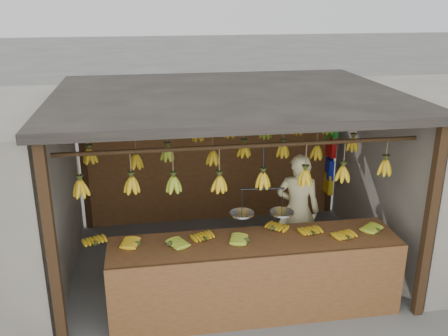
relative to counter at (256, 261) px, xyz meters
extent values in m
plane|color=#5B5B57|center=(-0.12, 1.22, -0.71)|extent=(80.00, 80.00, 0.00)
cube|color=black|center=(-2.12, -0.28, 0.44)|extent=(0.10, 0.10, 2.30)
cube|color=black|center=(1.88, -0.28, 0.44)|extent=(0.10, 0.10, 2.30)
cube|color=black|center=(-2.12, 2.72, 0.44)|extent=(0.10, 0.10, 2.30)
cube|color=black|center=(1.88, 2.72, 0.44)|extent=(0.10, 0.10, 2.30)
cube|color=black|center=(-0.12, 1.22, 1.64)|extent=(4.30, 3.30, 0.10)
cylinder|color=black|center=(-0.12, 0.22, 1.29)|extent=(4.00, 0.05, 0.05)
cylinder|color=black|center=(-0.12, 1.22, 1.29)|extent=(4.00, 0.05, 0.05)
cylinder|color=black|center=(-0.12, 2.22, 1.29)|extent=(4.00, 0.05, 0.05)
cube|color=brown|center=(-0.12, 2.72, 0.19)|extent=(4.00, 0.06, 1.80)
cube|color=brown|center=(0.01, 0.12, 0.15)|extent=(3.32, 0.74, 0.08)
cube|color=brown|center=(0.01, -0.25, -0.26)|extent=(3.32, 0.04, 0.90)
cube|color=black|center=(-1.55, -0.20, -0.30)|extent=(0.07, 0.07, 0.82)
cube|color=black|center=(1.57, -0.20, -0.30)|extent=(0.07, 0.07, 0.82)
cube|color=black|center=(-1.55, 0.44, -0.30)|extent=(0.07, 0.07, 0.82)
cube|color=black|center=(1.57, 0.44, -0.30)|extent=(0.07, 0.07, 0.82)
ellipsoid|color=gold|center=(-1.75, 0.29, 0.22)|extent=(0.26, 0.29, 0.06)
ellipsoid|color=gold|center=(-1.30, 0.22, 0.22)|extent=(0.27, 0.23, 0.06)
ellipsoid|color=#92A523|center=(-0.94, 0.11, 0.22)|extent=(0.30, 0.27, 0.06)
ellipsoid|color=gold|center=(-0.54, 0.19, 0.22)|extent=(0.25, 0.29, 0.06)
ellipsoid|color=#92A523|center=(-0.09, 0.11, 0.22)|extent=(0.28, 0.24, 0.06)
ellipsoid|color=gold|center=(0.28, 0.31, 0.22)|extent=(0.29, 0.30, 0.06)
ellipsoid|color=gold|center=(0.71, 0.13, 0.22)|extent=(0.22, 0.27, 0.06)
ellipsoid|color=gold|center=(1.06, -0.04, 0.22)|extent=(0.23, 0.28, 0.06)
ellipsoid|color=#92A523|center=(1.48, 0.08, 0.22)|extent=(0.29, 0.30, 0.06)
ellipsoid|color=gold|center=(-1.86, 0.20, 0.92)|extent=(0.16, 0.16, 0.28)
ellipsoid|color=gold|center=(-1.33, 0.26, 0.91)|extent=(0.16, 0.16, 0.28)
ellipsoid|color=#92A523|center=(-0.88, 0.26, 0.88)|extent=(0.16, 0.16, 0.28)
ellipsoid|color=gold|center=(-0.39, 0.21, 0.88)|extent=(0.16, 0.16, 0.28)
ellipsoid|color=gold|center=(0.11, 0.24, 0.88)|extent=(0.16, 0.16, 0.28)
ellipsoid|color=gold|center=(0.58, 0.19, 0.90)|extent=(0.16, 0.16, 0.28)
ellipsoid|color=gold|center=(1.06, 0.27, 0.89)|extent=(0.16, 0.16, 0.28)
ellipsoid|color=gold|center=(1.55, 0.24, 0.95)|extent=(0.16, 0.16, 0.28)
ellipsoid|color=gold|center=(-1.85, 1.21, 0.96)|extent=(0.16, 0.16, 0.28)
ellipsoid|color=gold|center=(-1.29, 1.21, 0.85)|extent=(0.16, 0.16, 0.28)
ellipsoid|color=#92A523|center=(-0.90, 1.21, 0.94)|extent=(0.16, 0.16, 0.28)
ellipsoid|color=gold|center=(-0.32, 1.18, 0.86)|extent=(0.16, 0.16, 0.28)
ellipsoid|color=gold|center=(0.09, 1.24, 0.93)|extent=(0.16, 0.16, 0.28)
ellipsoid|color=gold|center=(0.60, 1.18, 0.92)|extent=(0.16, 0.16, 0.28)
ellipsoid|color=gold|center=(1.07, 1.19, 0.86)|extent=(0.16, 0.16, 0.28)
ellipsoid|color=gold|center=(1.56, 1.18, 0.95)|extent=(0.16, 0.16, 0.28)
ellipsoid|color=gold|center=(-1.86, 2.22, 0.94)|extent=(0.16, 0.16, 0.28)
ellipsoid|color=gold|center=(-1.30, 2.24, 0.95)|extent=(0.16, 0.16, 0.28)
ellipsoid|color=gold|center=(-0.87, 2.18, 0.96)|extent=(0.16, 0.16, 0.28)
ellipsoid|color=gold|center=(-0.40, 2.18, 0.89)|extent=(0.16, 0.16, 0.28)
ellipsoid|color=gold|center=(0.08, 2.23, 0.91)|extent=(0.16, 0.16, 0.28)
ellipsoid|color=#92A523|center=(0.64, 2.26, 0.86)|extent=(0.16, 0.16, 0.28)
ellipsoid|color=gold|center=(1.12, 2.20, 0.92)|extent=(0.16, 0.16, 0.28)
ellipsoid|color=#92A523|center=(1.61, 2.23, 0.90)|extent=(0.16, 0.16, 0.28)
cylinder|color=black|center=(0.10, 0.22, 1.04)|extent=(0.02, 0.02, 0.51)
cylinder|color=black|center=(0.10, 0.22, 0.78)|extent=(0.50, 0.07, 0.02)
cylinder|color=silver|center=(-0.12, 0.24, 0.48)|extent=(0.27, 0.27, 0.02)
cylinder|color=silver|center=(0.33, 0.20, 0.48)|extent=(0.27, 0.27, 0.02)
imported|color=beige|center=(0.81, 1.07, 0.09)|extent=(0.68, 0.57, 1.59)
cube|color=#199926|center=(1.82, 2.57, 0.73)|extent=(0.08, 0.26, 0.34)
cube|color=red|center=(1.82, 2.57, 0.50)|extent=(0.08, 0.26, 0.34)
cube|color=#1426BF|center=(1.82, 2.57, 0.11)|extent=(0.08, 0.26, 0.34)
cube|color=yellow|center=(1.82, 2.57, -0.14)|extent=(0.08, 0.26, 0.34)
camera|label=1|loc=(-1.16, -4.82, 2.85)|focal=40.00mm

